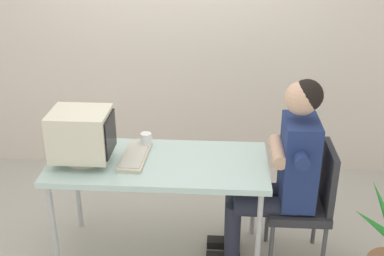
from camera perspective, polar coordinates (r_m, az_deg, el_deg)
The scene contains 8 objects.
ground_plane at distance 3.70m, azimuth -3.60°, elevation -14.23°, with size 12.00×12.00×0.00m, color #B2ADA3.
wall_back at distance 4.34m, azimuth 2.24°, elevation 13.65°, with size 8.00×0.10×3.00m, color beige.
desk at distance 3.31m, azimuth -3.91°, elevation -4.68°, with size 1.46×0.67×0.75m.
crt_monitor at distance 3.25m, azimuth -12.78°, elevation -0.74°, with size 0.39×0.32×0.36m.
keyboard at distance 3.33m, azimuth -6.66°, elevation -3.27°, with size 0.18×0.44×0.03m.
office_chair at distance 3.44m, azimuth 13.33°, elevation -8.05°, with size 0.41×0.41×0.88m.
person_seated at distance 3.30m, azimuth 10.55°, elevation -4.48°, with size 0.71×0.55×1.35m.
desk_mug at distance 3.45m, azimuth -5.38°, elevation -1.43°, with size 0.08×0.09×0.11m.
Camera 1 is at (0.41, -2.87, 2.30)m, focal length 45.61 mm.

